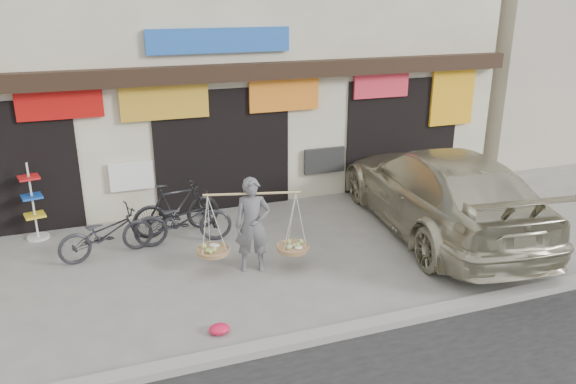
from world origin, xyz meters
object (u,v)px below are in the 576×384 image
object	(u,v)px
display_rack	(34,209)
bike_0	(106,233)
bike_1	(176,208)
bike_2	(183,220)
suv	(439,190)
street_vendor	(253,228)

from	to	relation	value
display_rack	bike_0	bearing A→B (deg)	-45.93
bike_1	bike_2	bearing A→B (deg)	175.47
suv	display_rack	xyz separation A→B (m)	(-7.73, 2.30, -0.22)
street_vendor	bike_2	bearing A→B (deg)	136.85
street_vendor	suv	world-z (taller)	suv
bike_0	suv	xyz separation A→B (m)	(6.45, -0.98, 0.39)
bike_0	suv	distance (m)	6.54
bike_1	display_rack	bearing A→B (deg)	66.79
street_vendor	bike_1	distance (m)	2.29
suv	bike_1	bearing A→B (deg)	-11.12
suv	display_rack	size ratio (longest dim) A/B	3.90
bike_1	bike_2	world-z (taller)	bike_1
suv	display_rack	distance (m)	8.06
bike_0	suv	bearing A→B (deg)	-112.18
bike_1	bike_0	bearing A→B (deg)	105.45
bike_0	suv	world-z (taller)	suv
bike_1	suv	distance (m)	5.31
bike_0	bike_1	size ratio (longest dim) A/B	0.97
street_vendor	bike_1	size ratio (longest dim) A/B	1.06
bike_2	suv	xyz separation A→B (m)	(5.02, -1.07, 0.36)
display_rack	bike_2	bearing A→B (deg)	-24.42
bike_0	bike_1	xyz separation A→B (m)	(1.39, 0.62, 0.08)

